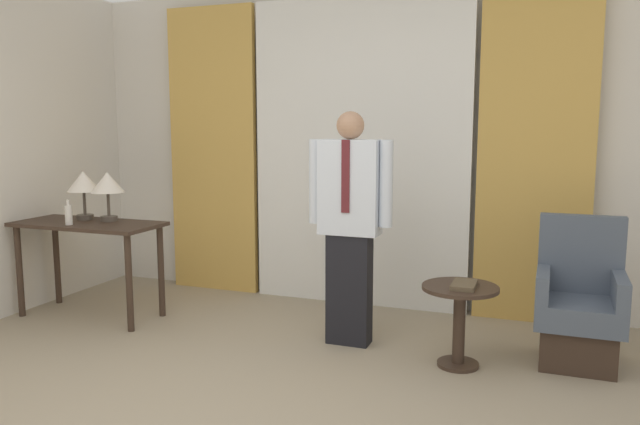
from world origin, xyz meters
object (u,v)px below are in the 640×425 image
Objects in this scene: person at (350,220)px; armchair at (579,310)px; bottle_near_edge at (69,214)px; side_table at (460,312)px; table_lamp_right at (108,185)px; table_lamp_left at (83,184)px; book at (464,285)px; desk at (89,238)px.

person is 1.72× the size of armchair.
armchair is at bearing 7.09° from bottle_near_edge.
bottle_near_edge reaches higher than side_table.
armchair is (3.52, 0.20, -0.71)m from table_lamp_right.
bottle_near_edge is at bearing -74.48° from table_lamp_left.
bottle_near_edge is at bearing -172.52° from person.
armchair is 0.80m from book.
desk is 2.24× the size of side_table.
table_lamp_left is 3.83m from armchair.
bottle_near_edge is 0.12× the size of person.
table_lamp_left is 0.35m from bottle_near_edge.
bottle_near_edge is at bearing -172.91° from armchair.
bottle_near_edge is (-0.17, -0.26, -0.21)m from table_lamp_right.
table_lamp_left reaches higher than armchair.
side_table is at bearing -0.54° from desk.
table_lamp_right reaches higher than bottle_near_edge.
person is 6.58× the size of book.
book is at bearing -43.36° from side_table.
bottle_near_edge is at bearing -178.12° from book.
person reaches higher than book.
desk is 3.00× the size of table_lamp_right.
table_lamp_left reaches higher than desk.
armchair is (3.69, 0.46, -0.50)m from bottle_near_edge.
desk is 4.78× the size of book.
table_lamp_right reaches higher than book.
table_lamp_right is at bearing -179.29° from person.
book reaches higher than side_table.
table_lamp_right is at bearing 57.68° from bottle_near_edge.
armchair is at bearing 3.19° from table_lamp_right.
table_lamp_left is (-0.12, 0.11, 0.42)m from desk.
table_lamp_left is 1.59× the size of book.
armchair is 0.79m from side_table.
person is (2.26, 0.03, -0.18)m from table_lamp_left.
side_table is 2.14× the size of book.
table_lamp_left is at bearing 180.00° from table_lamp_right.
bottle_near_edge is 0.37× the size of side_table.
person reaches higher than table_lamp_left.
table_lamp_left is at bearing 177.40° from side_table.
table_lamp_left is 0.42× the size of armchair.
desk is 1.25× the size of armchair.
desk is 3.67m from armchair.
armchair is at bearing 25.18° from side_table.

